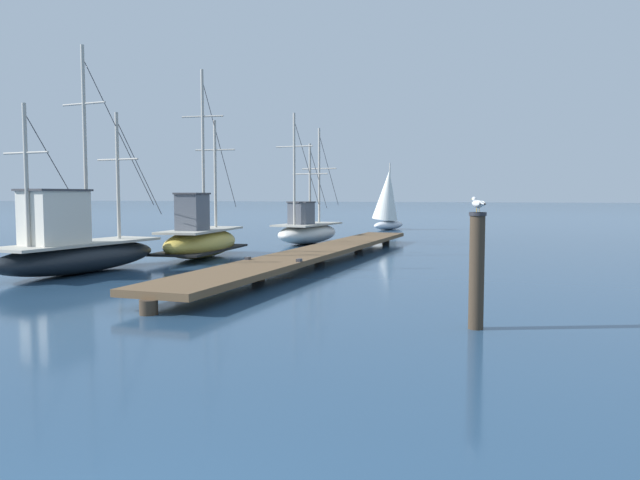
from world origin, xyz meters
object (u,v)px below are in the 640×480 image
fishing_boat_2 (201,239)px  perched_seagull (478,203)px  mooring_piling (477,269)px  distant_sailboat (387,200)px  fishing_boat_1 (75,247)px  fishing_boat_0 (307,230)px

fishing_boat_2 → perched_seagull: bearing=-38.6°
mooring_piling → distant_sailboat: size_ratio=0.45×
perched_seagull → distant_sailboat: bearing=107.5°
fishing_boat_1 → distant_sailboat: (2.83, 25.58, 1.18)m
fishing_boat_0 → fishing_boat_2: fishing_boat_2 is taller
fishing_boat_0 → mooring_piling: 19.04m
distant_sailboat → fishing_boat_1: bearing=-96.3°
mooring_piling → perched_seagull: bearing=-50.4°
fishing_boat_1 → fishing_boat_2: size_ratio=0.99×
fishing_boat_0 → fishing_boat_2: bearing=-99.0°
fishing_boat_2 → fishing_boat_0: bearing=81.0°
fishing_boat_1 → mooring_piling: bearing=-16.2°
fishing_boat_2 → perched_seagull: fishing_boat_2 is taller
fishing_boat_2 → fishing_boat_1: bearing=-100.9°
fishing_boat_0 → distant_sailboat: fishing_boat_0 is taller
fishing_boat_0 → fishing_boat_1: size_ratio=0.90×
fishing_boat_0 → distant_sailboat: (0.62, 12.74, 1.31)m
fishing_boat_2 → perched_seagull: 14.14m
fishing_boat_1 → perched_seagull: (12.01, -3.50, 1.40)m
distant_sailboat → perched_seagull: bearing=-72.5°
fishing_boat_1 → distant_sailboat: fishing_boat_1 is taller
fishing_boat_0 → fishing_boat_2: (-1.20, -7.57, 0.06)m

